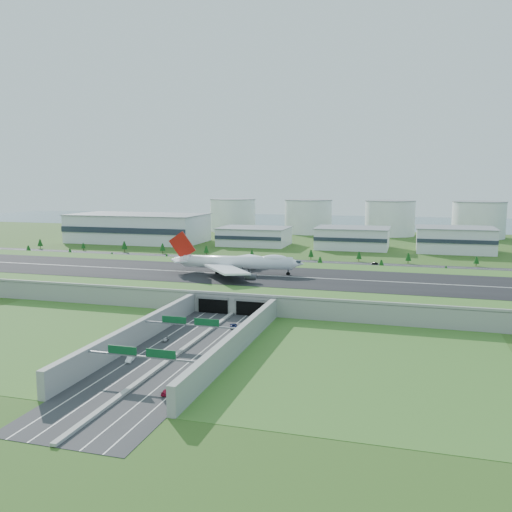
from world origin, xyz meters
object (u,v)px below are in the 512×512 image
(car_0, at_px, (165,339))
(car_2, at_px, (233,326))
(car_3, at_px, (166,392))
(car_7, at_px, (276,260))
(car_4, at_px, (66,255))
(car_5, at_px, (375,263))
(car_1, at_px, (130,359))
(fuel_tank_a, at_px, (233,215))
(boeing_747, at_px, (237,262))

(car_0, height_order, car_2, car_2)
(car_3, distance_m, car_7, 243.03)
(car_4, height_order, car_7, car_4)
(car_0, xyz_separation_m, car_5, (59.16, 198.96, 0.03))
(car_1, distance_m, car_4, 260.76)
(car_4, height_order, car_5, car_5)
(fuel_tank_a, height_order, car_4, fuel_tank_a)
(car_7, bearing_deg, fuel_tank_a, -148.19)
(car_3, bearing_deg, boeing_747, -82.27)
(car_2, height_order, car_7, car_2)
(car_1, bearing_deg, car_5, 62.44)
(fuel_tank_a, distance_m, car_5, 265.48)
(car_1, distance_m, car_3, 30.40)
(boeing_747, relative_size, car_4, 16.77)
(fuel_tank_a, relative_size, car_2, 8.63)
(car_1, bearing_deg, boeing_747, 79.26)
(car_0, bearing_deg, fuel_tank_a, 94.49)
(fuel_tank_a, bearing_deg, car_7, -63.94)
(car_0, relative_size, car_5, 0.93)
(car_3, bearing_deg, car_5, -101.66)
(fuel_tank_a, height_order, car_1, fuel_tank_a)
(car_0, relative_size, car_1, 0.85)
(car_1, relative_size, car_4, 1.16)
(car_3, bearing_deg, car_1, -45.59)
(fuel_tank_a, bearing_deg, car_1, -75.72)
(car_4, relative_size, car_5, 0.95)
(car_5, bearing_deg, car_3, -25.56)
(car_1, relative_size, car_7, 1.04)
(car_1, height_order, car_4, car_1)
(car_4, relative_size, car_7, 0.90)
(car_1, relative_size, car_5, 1.10)
(car_2, height_order, car_5, car_2)
(boeing_747, xyz_separation_m, car_4, (-162.35, 83.47, -13.41))
(car_5, relative_size, car_7, 0.95)
(car_2, relative_size, car_5, 1.29)
(boeing_747, bearing_deg, fuel_tank_a, 101.83)
(car_7, bearing_deg, car_5, 97.06)
(car_0, distance_m, car_3, 48.61)
(fuel_tank_a, distance_m, boeing_747, 325.89)
(fuel_tank_a, bearing_deg, car_5, -50.43)
(boeing_747, height_order, car_4, boeing_747)
(car_0, distance_m, car_7, 197.60)
(fuel_tank_a, height_order, car_3, fuel_tank_a)
(boeing_747, relative_size, car_5, 15.88)
(car_0, xyz_separation_m, car_7, (-8.94, 197.40, -0.02))
(fuel_tank_a, distance_m, car_0, 418.18)
(car_2, bearing_deg, car_7, -100.64)
(car_1, height_order, car_5, car_1)
(car_1, xyz_separation_m, car_5, (60.28, 222.05, -0.07))
(fuel_tank_a, relative_size, car_7, 10.52)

